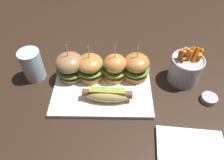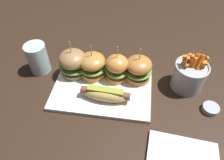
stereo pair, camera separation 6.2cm
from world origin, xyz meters
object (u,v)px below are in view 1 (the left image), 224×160
at_px(slider_center_left, 90,67).
at_px(sauce_ramekin, 209,98).
at_px(platter_main, 102,89).
at_px(side_plate, 193,160).
at_px(slider_far_left, 70,66).
at_px(water_glass, 32,65).
at_px(hot_dog, 107,94).
at_px(fries_bucket, 185,68).
at_px(slider_center_right, 115,67).
at_px(slider_far_right, 136,66).

distance_m(slider_center_left, sauce_ramekin, 0.42).
bearing_deg(platter_main, side_plate, -44.12).
bearing_deg(slider_far_left, slider_center_left, -1.40).
bearing_deg(side_plate, slider_far_left, 140.52).
distance_m(slider_far_left, slider_center_left, 0.07).
distance_m(platter_main, side_plate, 0.36).
bearing_deg(water_glass, slider_center_left, -2.98).
xyz_separation_m(platter_main, water_glass, (-0.25, 0.07, 0.05)).
bearing_deg(sauce_ramekin, hot_dog, -178.03).
xyz_separation_m(slider_far_left, fries_bucket, (0.41, 0.00, -0.01)).
distance_m(sauce_ramekin, water_glass, 0.62).
xyz_separation_m(platter_main, slider_center_right, (0.04, 0.05, 0.06)).
xyz_separation_m(hot_dog, slider_center_right, (0.02, 0.10, 0.02)).
xyz_separation_m(platter_main, fries_bucket, (0.29, 0.06, 0.05)).
bearing_deg(hot_dog, slider_far_left, 141.47).
relative_size(side_plate, water_glass, 1.67).
relative_size(slider_center_left, slider_far_right, 0.99).
distance_m(platter_main, slider_center_left, 0.09).
bearing_deg(slider_far_right, platter_main, -152.64).
bearing_deg(side_plate, fries_bucket, 83.53).
relative_size(slider_center_right, water_glass, 1.24).
distance_m(slider_center_right, side_plate, 0.37).
bearing_deg(water_glass, hot_dog, -23.19).
distance_m(slider_center_left, slider_center_right, 0.09).
height_order(fries_bucket, sauce_ramekin, fries_bucket).
distance_m(slider_far_right, fries_bucket, 0.17).
bearing_deg(platter_main, slider_center_left, 128.46).
bearing_deg(platter_main, slider_far_right, 27.36).
height_order(platter_main, side_plate, platter_main).
distance_m(slider_center_left, water_glass, 0.21).
relative_size(slider_center_right, slider_far_right, 1.04).
distance_m(slider_far_left, water_glass, 0.14).
bearing_deg(slider_center_left, fries_bucket, 0.91).
bearing_deg(slider_center_right, fries_bucket, 1.90).
distance_m(hot_dog, slider_center_left, 0.12).
xyz_separation_m(platter_main, slider_far_left, (-0.11, 0.06, 0.06)).
xyz_separation_m(platter_main, hot_dog, (0.02, -0.05, 0.03)).
distance_m(platter_main, slider_far_left, 0.14).
relative_size(slider_center_left, fries_bucket, 0.93).
height_order(slider_center_right, slider_far_right, slider_center_right).
bearing_deg(slider_far_left, hot_dog, -38.53).
bearing_deg(water_glass, slider_far_right, -0.83).
bearing_deg(slider_center_right, water_glass, 177.34).
bearing_deg(platter_main, slider_center_right, 50.71).
relative_size(platter_main, water_glass, 2.95).
relative_size(slider_center_left, slider_center_right, 0.95).
distance_m(slider_far_left, fries_bucket, 0.41).
bearing_deg(sauce_ramekin, slider_far_right, 157.90).
xyz_separation_m(slider_far_right, side_plate, (0.14, -0.31, -0.05)).
bearing_deg(slider_center_right, slider_center_left, 178.09).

